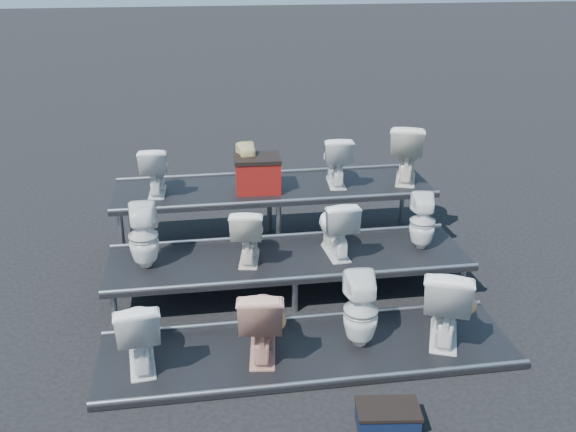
{
  "coord_description": "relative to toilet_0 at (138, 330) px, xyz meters",
  "views": [
    {
      "loc": [
        -1.03,
        -6.68,
        3.83
      ],
      "look_at": [
        0.01,
        0.1,
        0.93
      ],
      "focal_mm": 40.0,
      "sensor_mm": 36.0,
      "label": 1
    }
  ],
  "objects": [
    {
      "name": "tier_mid",
      "position": [
        1.66,
        1.3,
        -0.21
      ],
      "size": [
        4.2,
        1.2,
        0.46
      ],
      "primitive_type": "cube",
      "color": "black",
      "rests_on": "ground"
    },
    {
      "name": "toilet_1",
      "position": [
        1.19,
        0.0,
        0.02
      ],
      "size": [
        0.54,
        0.83,
        0.79
      ],
      "primitive_type": "imported",
      "rotation": [
        0.0,
        0.0,
        3.01
      ],
      "color": "tan",
      "rests_on": "tier_front"
    },
    {
      "name": "ground",
      "position": [
        1.66,
        1.3,
        -0.44
      ],
      "size": [
        80.0,
        80.0,
        0.0
      ],
      "primitive_type": "plane",
      "color": "black",
      "rests_on": "ground"
    },
    {
      "name": "toilet_3",
      "position": [
        3.09,
        0.0,
        0.05
      ],
      "size": [
        0.76,
        0.96,
        0.86
      ],
      "primitive_type": "imported",
      "rotation": [
        0.0,
        0.0,
        2.75
      ],
      "color": "white",
      "rests_on": "tier_front"
    },
    {
      "name": "toilet_0",
      "position": [
        0.0,
        0.0,
        0.0
      ],
      "size": [
        0.5,
        0.78,
        0.75
      ],
      "primitive_type": "imported",
      "rotation": [
        0.0,
        0.0,
        3.25
      ],
      "color": "white",
      "rests_on": "tier_front"
    },
    {
      "name": "toilet_11",
      "position": [
        3.48,
        2.6,
        0.83
      ],
      "size": [
        0.7,
        0.9,
        0.81
      ],
      "primitive_type": "imported",
      "rotation": [
        0.0,
        0.0,
        2.79
      ],
      "color": "white",
      "rests_on": "tier_back"
    },
    {
      "name": "tier_back",
      "position": [
        1.66,
        2.6,
        -0.01
      ],
      "size": [
        4.2,
        1.2,
        0.86
      ],
      "primitive_type": "cube",
      "color": "black",
      "rests_on": "ground"
    },
    {
      "name": "tier_front",
      "position": [
        1.66,
        0.0,
        -0.41
      ],
      "size": [
        4.2,
        1.2,
        0.06
      ],
      "primitive_type": "cube",
      "color": "black",
      "rests_on": "ground"
    },
    {
      "name": "toilet_8",
      "position": [
        0.12,
        2.6,
        0.74
      ],
      "size": [
        0.39,
        0.64,
        0.64
      ],
      "primitive_type": "imported",
      "rotation": [
        0.0,
        0.0,
        3.1
      ],
      "color": "white",
      "rests_on": "tier_back"
    },
    {
      "name": "toilet_5",
      "position": [
        1.19,
        1.3,
        0.36
      ],
      "size": [
        0.48,
        0.71,
        0.67
      ],
      "primitive_type": "imported",
      "rotation": [
        0.0,
        0.0,
        2.97
      ],
      "color": "white",
      "rests_on": "tier_mid"
    },
    {
      "name": "step_stool",
      "position": [
        2.13,
        -1.18,
        -0.34
      ],
      "size": [
        0.56,
        0.38,
        0.19
      ],
      "primitive_type": "cube",
      "rotation": [
        0.0,
        0.0,
        -0.13
      ],
      "color": "black",
      "rests_on": "ground"
    },
    {
      "name": "toilet_2",
      "position": [
        2.19,
        0.0,
        0.02
      ],
      "size": [
        0.37,
        0.38,
        0.79
      ],
      "primitive_type": "imported",
      "rotation": [
        0.0,
        0.0,
        3.08
      ],
      "color": "white",
      "rests_on": "tier_front"
    },
    {
      "name": "toilet_9",
      "position": [
        1.31,
        2.6,
        0.73
      ],
      "size": [
        0.3,
        0.3,
        0.61
      ],
      "primitive_type": "imported",
      "rotation": [
        0.0,
        0.0,
        3.24
      ],
      "color": "beige",
      "rests_on": "tier_back"
    },
    {
      "name": "red_crate",
      "position": [
        1.44,
        2.51,
        0.63
      ],
      "size": [
        0.59,
        0.48,
        0.41
      ],
      "primitive_type": "cube",
      "rotation": [
        0.0,
        0.0,
        -0.04
      ],
      "color": "maroon",
      "rests_on": "tier_back"
    },
    {
      "name": "toilet_7",
      "position": [
        3.28,
        1.3,
        0.36
      ],
      "size": [
        0.36,
        0.37,
        0.68
      ],
      "primitive_type": "imported",
      "rotation": [
        0.0,
        0.0,
        2.94
      ],
      "color": "white",
      "rests_on": "tier_mid"
    },
    {
      "name": "toilet_6",
      "position": [
        2.22,
        1.3,
        0.38
      ],
      "size": [
        0.44,
        0.72,
        0.71
      ],
      "primitive_type": "imported",
      "rotation": [
        0.0,
        0.0,
        3.21
      ],
      "color": "white",
      "rests_on": "tier_mid"
    },
    {
      "name": "toilet_4",
      "position": [
        0.02,
        1.3,
        0.4
      ],
      "size": [
        0.34,
        0.34,
        0.74
      ],
      "primitive_type": "imported",
      "rotation": [
        0.0,
        0.0,
        3.14
      ],
      "color": "white",
      "rests_on": "tier_mid"
    },
    {
      "name": "toilet_10",
      "position": [
        2.5,
        2.6,
        0.76
      ],
      "size": [
        0.43,
        0.7,
        0.68
      ],
      "primitive_type": "imported",
      "rotation": [
        0.0,
        0.0,
        3.06
      ],
      "color": "white",
      "rests_on": "tier_back"
    }
  ]
}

